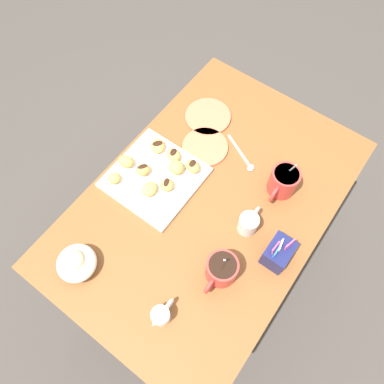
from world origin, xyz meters
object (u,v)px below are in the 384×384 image
at_px(ice_cream_bowl, 76,263).
at_px(beignet_4, 158,146).
at_px(coffee_mug_red_left, 283,181).
at_px(beignet_1, 173,155).
at_px(saucer_coral_right, 208,117).
at_px(beignet_3, 192,166).
at_px(beignet_0, 176,167).
at_px(pastry_plate_square, 155,177).
at_px(beignet_6, 149,189).
at_px(cream_pitcher_white, 249,223).
at_px(beignet_7, 114,178).
at_px(chocolate_sauce_pitcher, 161,315).
at_px(beignet_2, 126,161).
at_px(dining_table, 208,216).
at_px(coffee_mug_red_right, 221,269).
at_px(beignet_8, 143,170).
at_px(sugar_caddy, 278,253).
at_px(beignet_5, 167,185).
at_px(saucer_coral_left, 205,147).

relative_size(ice_cream_bowl, beignet_4, 2.10).
relative_size(coffee_mug_red_left, beignet_1, 2.87).
xyz_separation_m(ice_cream_bowl, saucer_coral_right, (-0.67, -0.01, -0.03)).
bearing_deg(beignet_3, beignet_0, -49.97).
xyz_separation_m(pastry_plate_square, beignet_6, (0.05, 0.02, 0.02)).
relative_size(cream_pitcher_white, beignet_7, 2.52).
relative_size(chocolate_sauce_pitcher, beignet_7, 2.22).
xyz_separation_m(saucer_coral_right, beignet_7, (0.40, -0.09, 0.03)).
bearing_deg(beignet_2, dining_table, 101.57).
bearing_deg(beignet_6, cream_pitcher_white, 105.12).
bearing_deg(dining_table, beignet_3, -116.80).
relative_size(coffee_mug_red_right, beignet_4, 2.50).
bearing_deg(beignet_8, coffee_mug_red_right, 72.44).
xyz_separation_m(cream_pitcher_white, beignet_8, (0.04, -0.38, -0.00)).
distance_m(dining_table, chocolate_sauce_pitcher, 0.42).
bearing_deg(beignet_3, sugar_caddy, 76.54).
bearing_deg(cream_pitcher_white, coffee_mug_red_left, 175.44).
height_order(coffee_mug_red_right, cream_pitcher_white, coffee_mug_red_right).
xyz_separation_m(coffee_mug_red_right, cream_pitcher_white, (-0.17, -0.01, -0.01)).
height_order(beignet_5, beignet_6, beignet_5).
relative_size(coffee_mug_red_left, saucer_coral_left, 0.96).
bearing_deg(beignet_5, beignet_8, -88.69).
xyz_separation_m(saucer_coral_left, beignet_8, (0.21, -0.10, 0.03)).
distance_m(beignet_4, beignet_6, 0.17).
relative_size(chocolate_sauce_pitcher, beignet_1, 1.73).
bearing_deg(beignet_7, beignet_2, -172.88).
relative_size(coffee_mug_red_left, cream_pitcher_white, 1.46).
xyz_separation_m(beignet_0, beignet_8, (0.07, -0.08, -0.00)).
bearing_deg(saucer_coral_left, beignet_5, -1.52).
distance_m(ice_cream_bowl, beignet_7, 0.29).
bearing_deg(coffee_mug_red_left, pastry_plate_square, -59.13).
relative_size(cream_pitcher_white, beignet_4, 1.87).
distance_m(pastry_plate_square, saucer_coral_right, 0.31).
bearing_deg(coffee_mug_red_left, chocolate_sauce_pitcher, -6.61).
bearing_deg(pastry_plate_square, saucer_coral_right, -179.33).
bearing_deg(chocolate_sauce_pitcher, beignet_8, -134.27).
height_order(saucer_coral_right, beignet_5, beignet_5).
distance_m(pastry_plate_square, coffee_mug_red_right, 0.38).
xyz_separation_m(beignet_1, beignet_5, (0.10, 0.05, 0.00)).
bearing_deg(coffee_mug_red_right, saucer_coral_right, -141.26).
distance_m(beignet_0, beignet_7, 0.20).
relative_size(pastry_plate_square, saucer_coral_right, 1.68).
bearing_deg(beignet_6, coffee_mug_red_left, 128.50).
relative_size(beignet_2, beignet_6, 0.96).
relative_size(beignet_3, beignet_4, 0.97).
relative_size(sugar_caddy, beignet_8, 2.25).
bearing_deg(beignet_4, coffee_mug_red_right, 61.19).
distance_m(beignet_2, beignet_6, 0.13).
relative_size(dining_table, saucer_coral_left, 6.63).
bearing_deg(ice_cream_bowl, coffee_mug_red_right, 123.08).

